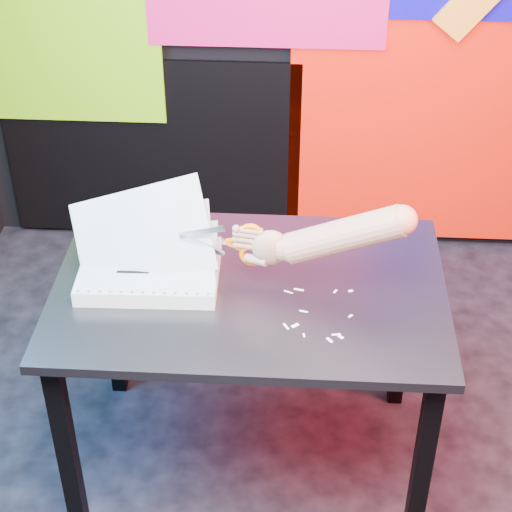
{
  "coord_description": "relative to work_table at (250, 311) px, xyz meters",
  "views": [
    {
      "loc": [
        -0.09,
        -1.82,
        2.27
      ],
      "look_at": [
        -0.21,
        0.12,
        0.87
      ],
      "focal_mm": 60.0,
      "sensor_mm": 36.0,
      "label": 1
    }
  ],
  "objects": [
    {
      "name": "room",
      "position": [
        0.23,
        -0.14,
        0.7
      ],
      "size": [
        3.01,
        3.01,
        2.71
      ],
      "color": "black",
      "rests_on": "ground"
    },
    {
      "name": "backdrop",
      "position": [
        0.29,
        1.32,
        0.3
      ],
      "size": [
        2.88,
        0.05,
        2.08
      ],
      "color": "red",
      "rests_on": "ground"
    },
    {
      "name": "work_table",
      "position": [
        0.0,
        0.0,
        0.0
      ],
      "size": [
        1.14,
        0.76,
        0.75
      ],
      "rotation": [
        0.0,
        0.0,
        -0.0
      ],
      "color": "black",
      "rests_on": "ground"
    },
    {
      "name": "printout_stack",
      "position": [
        -0.29,
        0.02,
        0.13
      ],
      "size": [
        0.45,
        0.31,
        0.3
      ],
      "rotation": [
        0.0,
        0.0,
        0.03
      ],
      "color": "beige",
      "rests_on": "work_table"
    },
    {
      "name": "scissors",
      "position": [
        -0.01,
        0.01,
        0.24
      ],
      "size": [
        0.25,
        0.05,
        0.14
      ],
      "rotation": [
        0.0,
        0.0,
        -0.17
      ],
      "color": "#AEB3C0",
      "rests_on": "printout_stack"
    },
    {
      "name": "hand_forearm",
      "position": [
        0.23,
        -0.03,
        0.3
      ],
      "size": [
        0.49,
        0.15,
        0.24
      ],
      "rotation": [
        0.0,
        0.0,
        -0.17
      ],
      "color": "#A66C56",
      "rests_on": "work_table"
    },
    {
      "name": "paper_clippings",
      "position": [
        0.19,
        -0.13,
        0.1
      ],
      "size": [
        0.2,
        0.23,
        0.0
      ],
      "color": "white",
      "rests_on": "work_table"
    }
  ]
}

